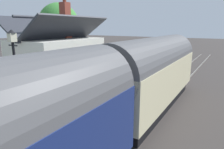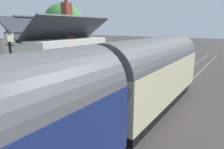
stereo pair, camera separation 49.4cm
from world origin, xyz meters
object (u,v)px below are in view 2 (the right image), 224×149
at_px(bench_near_building, 146,59).
at_px(lamp_post_platform, 12,61).
at_px(station_building, 60,60).
at_px(station_sign_board, 143,60).
at_px(tree_far_left, 64,26).
at_px(train, 107,95).

distance_m(bench_near_building, lamp_post_platform, 15.97).
height_order(station_building, station_sign_board, station_building).
xyz_separation_m(station_sign_board, tree_far_left, (1.45, 11.24, 2.81)).
height_order(station_sign_board, tree_far_left, tree_far_left).
xyz_separation_m(lamp_post_platform, station_sign_board, (11.32, -0.26, -1.51)).
bearing_deg(tree_far_left, lamp_post_platform, -139.31).
xyz_separation_m(station_building, tree_far_left, (7.52, 7.64, 2.27)).
distance_m(train, bench_near_building, 14.31).
xyz_separation_m(bench_near_building, lamp_post_platform, (-15.74, -1.51, 2.23)).
bearing_deg(lamp_post_platform, train, -53.45).
bearing_deg(tree_far_left, station_building, -134.55).
bearing_deg(station_sign_board, lamp_post_platform, 178.70).
bearing_deg(station_sign_board, station_building, 149.37).
height_order(lamp_post_platform, station_sign_board, lamp_post_platform).
bearing_deg(station_building, lamp_post_platform, -147.54).
relative_size(station_building, lamp_post_platform, 1.55).
distance_m(train, station_building, 6.99).
bearing_deg(station_building, bench_near_building, -9.87).
bearing_deg(station_building, tree_far_left, 45.45).
distance_m(station_building, tree_far_left, 10.96).
height_order(station_building, lamp_post_platform, station_building).
distance_m(station_building, station_sign_board, 7.08).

